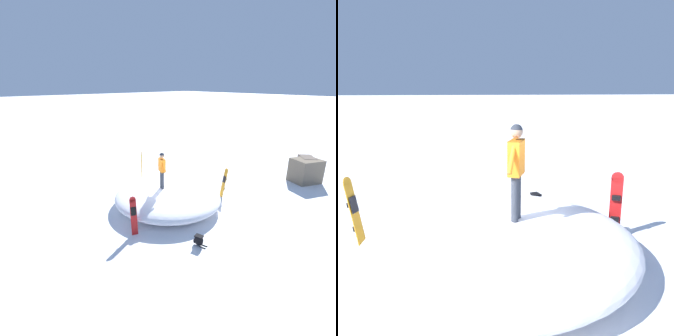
{
  "view_description": "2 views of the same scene",
  "coord_description": "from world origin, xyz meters",
  "views": [
    {
      "loc": [
        7.64,
        8.85,
        6.0
      ],
      "look_at": [
        0.15,
        0.21,
        2.18
      ],
      "focal_mm": 27.72,
      "sensor_mm": 36.0,
      "label": 1
    },
    {
      "loc": [
        -0.76,
        -6.68,
        3.49
      ],
      "look_at": [
        -0.12,
        -0.66,
        2.09
      ],
      "focal_mm": 38.72,
      "sensor_mm": 36.0,
      "label": 2
    }
  ],
  "objects": [
    {
      "name": "snowboarder_standing",
      "position": [
        0.11,
        -0.28,
        2.1
      ],
      "size": [
        0.46,
        1.03,
        1.8
      ],
      "color": "#333842",
      "rests_on": "snow_mound"
    },
    {
      "name": "ground",
      "position": [
        0.0,
        0.0,
        0.0
      ],
      "size": [
        240.0,
        240.0,
        0.0
      ],
      "primitive_type": "plane",
      "color": "white"
    },
    {
      "name": "snow_mound",
      "position": [
        -0.17,
        -0.19,
        0.5
      ],
      "size": [
        7.29,
        7.36,
        1.01
      ],
      "primitive_type": "ellipsoid",
      "rotation": [
        0.0,
        0.0,
        2.62
      ],
      "color": "white",
      "rests_on": "ground"
    },
    {
      "name": "snowboard_primary_upright",
      "position": [
        -3.22,
        0.97,
        0.83
      ],
      "size": [
        0.36,
        0.34,
        1.6
      ],
      "color": "orange",
      "rests_on": "ground"
    },
    {
      "name": "trail_marker_pole",
      "position": [
        -1.63,
        -4.48,
        0.91
      ],
      "size": [
        0.1,
        0.1,
        1.72
      ],
      "color": "orange",
      "rests_on": "ground"
    },
    {
      "name": "backpack_near",
      "position": [
        1.16,
        3.16,
        0.22
      ],
      "size": [
        0.36,
        0.58,
        0.44
      ],
      "color": "black",
      "rests_on": "ground"
    },
    {
      "name": "snowboard_secondary_upright",
      "position": [
        2.54,
        0.83,
        0.84
      ],
      "size": [
        0.34,
        0.33,
        1.62
      ],
      "color": "red",
      "rests_on": "ground"
    },
    {
      "name": "rock_outcrop",
      "position": [
        -8.98,
        2.88,
        0.74
      ],
      "size": [
        2.24,
        1.85,
        1.49
      ],
      "color": "#6C5E52",
      "rests_on": "ground"
    }
  ]
}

